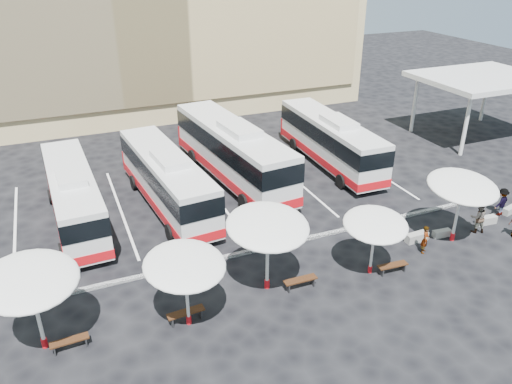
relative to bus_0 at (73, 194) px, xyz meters
name	(u,v)px	position (x,y,z in m)	size (l,w,h in m)	color
ground	(260,256)	(8.56, -7.46, -1.83)	(120.00, 120.00, 0.00)	black
service_canopy	(482,80)	(32.56, 2.54, 3.04)	(10.00, 8.00, 5.20)	silver
curb_divider	(257,250)	(8.56, -6.96, -1.75)	(34.00, 0.25, 0.15)	black
bay_lines	(213,193)	(8.56, 0.54, -1.82)	(24.15, 12.00, 0.01)	white
bus_0	(73,194)	(0.00, 0.00, 0.00)	(2.95, 11.35, 3.58)	silver
bus_1	(166,178)	(5.45, -0.08, 0.10)	(3.57, 12.04, 3.76)	silver
bus_2	(232,150)	(10.57, 2.14, 0.36)	(4.19, 13.68, 4.27)	silver
bus_3	(330,139)	(18.13, 1.93, 0.13)	(3.04, 12.11, 3.82)	silver
sunshade_0	(29,281)	(-2.16, -10.20, 1.47)	(4.68, 4.71, 3.89)	silver
sunshade_1	(185,266)	(3.64, -11.11, 1.20)	(4.28, 4.31, 3.56)	silver
sunshade_2	(268,226)	(7.77, -10.10, 1.56)	(4.08, 4.12, 3.99)	silver
sunshade_3	(375,225)	(13.03, -10.94, 0.94)	(4.02, 4.04, 3.25)	silver
sunshade_4	(463,187)	(19.00, -10.13, 1.47)	(4.10, 4.15, 3.88)	silver
wood_bench_0	(70,342)	(-1.20, -10.71, -1.47)	(1.54, 0.48, 0.47)	black
wood_bench_1	(186,314)	(3.58, -10.89, -1.44)	(1.67, 0.53, 0.51)	black
wood_bench_2	(300,281)	(9.23, -10.71, -1.44)	(1.65, 0.46, 0.50)	black
wood_bench_3	(392,266)	(14.03, -11.38, -1.46)	(1.59, 0.52, 0.48)	black
conc_bench_0	(417,237)	(17.10, -9.44, -1.58)	(1.31, 0.44, 0.49)	gray
conc_bench_1	(442,233)	(18.72, -9.59, -1.63)	(1.06, 0.35, 0.40)	gray
conc_bench_2	(486,220)	(22.14, -9.46, -1.60)	(1.23, 0.41, 0.46)	gray
conc_bench_3	(510,210)	(24.47, -9.03, -1.62)	(1.12, 0.37, 0.42)	gray
passenger_0	(425,239)	(16.73, -10.49, -1.04)	(0.57, 0.38, 1.58)	black
passenger_1	(479,217)	(20.90, -9.95, -0.89)	(0.91, 0.71, 1.88)	black
passenger_3	(502,202)	(23.70, -8.93, -0.95)	(1.13, 0.65, 1.74)	black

